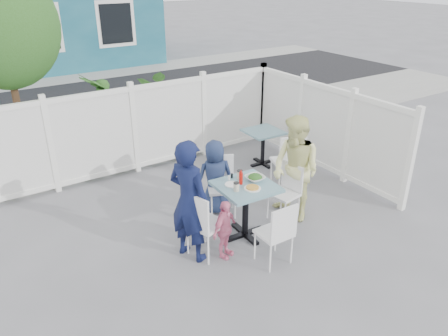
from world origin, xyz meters
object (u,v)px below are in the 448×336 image
chair_left (202,220)px  toddler (225,230)px  chair_near (278,230)px  boy (215,177)px  main_table (246,197)px  woman (296,169)px  man (189,201)px  chair_back (221,181)px  chair_right (287,188)px  spare_table (263,138)px

chair_left → toddler: chair_left is taller
chair_near → toddler: size_ratio=1.08×
boy → main_table: bearing=104.7°
chair_near → woman: bearing=39.8°
main_table → chair_near: 0.76m
man → chair_back: bearing=-73.4°
chair_back → boy: boy is taller
chair_right → chair_back: size_ratio=0.94×
chair_left → boy: 1.17m
man → chair_near: bearing=-154.4°
spare_table → chair_near: size_ratio=0.78×
chair_left → chair_back: (0.83, 0.83, -0.02)m
chair_back → boy: bearing=-16.4°
chair_left → main_table: bearing=80.1°
spare_table → man: size_ratio=0.42×
spare_table → chair_back: 1.94m
spare_table → boy: boy is taller
chair_near → chair_back: bearing=85.7°
chair_back → boy: 0.11m
man → woman: 1.78m
spare_table → boy: 1.97m
chair_left → chair_right: bearing=79.2°
chair_left → man: size_ratio=0.57×
spare_table → chair_back: bearing=-147.1°
chair_left → boy: boy is taller
main_table → chair_back: 0.76m
man → woman: man is taller
chair_back → toddler: size_ratio=1.11×
spare_table → chair_back: size_ratio=0.75×
main_table → chair_right: size_ratio=0.94×
chair_left → man: (-0.12, 0.09, 0.27)m
chair_left → man: 0.31m
boy → chair_back: bearing=154.4°
chair_left → chair_right: 1.57m
man → boy: man is taller
main_table → chair_left: chair_left is taller
main_table → chair_right: bearing=4.8°
woman → spare_table: bearing=152.1°
main_table → spare_table: bearing=46.4°
spare_table → woman: (-0.81, -1.78, 0.27)m
man → boy: 1.21m
chair_back → man: size_ratio=0.56×
chair_back → chair_near: 1.51m
chair_back → man: (-0.95, -0.74, 0.29)m
chair_back → woman: woman is taller
main_table → woman: 0.93m
chair_back → toddler: bearing=84.1°
main_table → boy: 0.81m
main_table → chair_left: 0.75m
chair_back → man: bearing=62.7°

